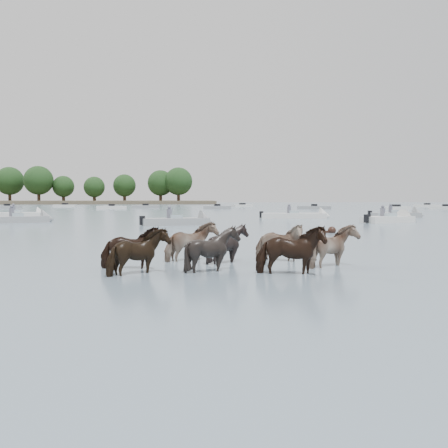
{
  "coord_description": "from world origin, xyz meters",
  "views": [
    {
      "loc": [
        1.01,
        -12.34,
        1.84
      ],
      "look_at": [
        2.08,
        1.71,
        1.1
      ],
      "focal_mm": 39.71,
      "sensor_mm": 36.0,
      "label": 1
    }
  ],
  "objects": [
    {
      "name": "ground",
      "position": [
        0.0,
        0.0,
        0.0
      ],
      "size": [
        400.0,
        400.0,
        0.0
      ],
      "primitive_type": "plane",
      "color": "#4D616E",
      "rests_on": "ground"
    },
    {
      "name": "pony_herd",
      "position": [
        2.1,
        0.69,
        0.47
      ],
      "size": [
        7.02,
        4.23,
        1.41
      ],
      "color": "black",
      "rests_on": "ground"
    },
    {
      "name": "swimming_pony",
      "position": [
        8.65,
        13.31,
        0.1
      ],
      "size": [
        0.72,
        0.44,
        0.44
      ],
      "color": "black",
      "rests_on": "ground"
    },
    {
      "name": "motorboat_a",
      "position": [
        -11.02,
        26.19,
        0.23
      ],
      "size": [
        5.08,
        3.42,
        1.92
      ],
      "rotation": [
        0.0,
        0.0,
        0.42
      ],
      "color": "gray",
      "rests_on": "ground"
    },
    {
      "name": "motorboat_b",
      "position": [
        0.96,
        21.79,
        0.23
      ],
      "size": [
        5.23,
        2.76,
        1.92
      ],
      "rotation": [
        0.0,
        0.0,
        0.25
      ],
      "color": "gray",
      "rests_on": "ground"
    },
    {
      "name": "motorboat_c",
      "position": [
        11.52,
        31.95,
        0.22
      ],
      "size": [
        6.5,
        2.14,
        1.92
      ],
      "rotation": [
        0.0,
        0.0,
        -0.09
      ],
      "color": "silver",
      "rests_on": "ground"
    },
    {
      "name": "motorboat_d",
      "position": [
        16.75,
        24.04,
        0.23
      ],
      "size": [
        4.8,
        3.23,
        1.92
      ],
      "rotation": [
        0.0,
        0.0,
        0.4
      ],
      "color": "silver",
      "rests_on": "ground"
    },
    {
      "name": "motorboat_e",
      "position": [
        21.54,
        33.34,
        0.23
      ],
      "size": [
        5.35,
        2.17,
        1.92
      ],
      "rotation": [
        0.0,
        0.0,
        -0.11
      ],
      "color": "gray",
      "rests_on": "ground"
    },
    {
      "name": "motorboat_f",
      "position": [
        -14.37,
        36.43,
        0.23
      ],
      "size": [
        5.16,
        2.3,
        1.92
      ],
      "rotation": [
        0.0,
        0.0,
        0.15
      ],
      "color": "silver",
      "rests_on": "ground"
    },
    {
      "name": "distant_flotilla",
      "position": [
        0.37,
        76.12,
        0.26
      ],
      "size": [
        105.86,
        27.88,
        0.93
      ],
      "color": "gray",
      "rests_on": "ground"
    }
  ]
}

